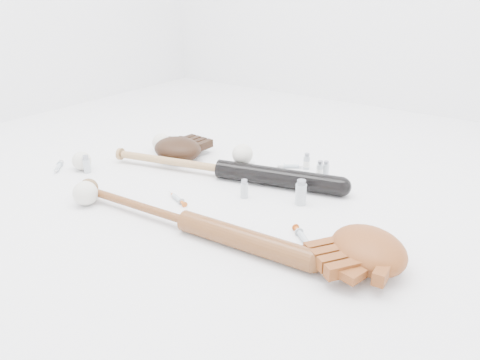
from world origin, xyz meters
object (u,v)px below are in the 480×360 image
Objects in this scene: bat_dark at (221,169)px; pedestal at (243,169)px; bat_wood at (186,221)px; glove_dark at (178,149)px.

bat_dark reaches higher than pedestal.
glove_dark is at bearing 130.97° from bat_wood.
bat_dark is 12.33× the size of pedestal.
bat_dark is 0.27m from glove_dark.
bat_dark reaches higher than bat_wood.
bat_wood is at bearing -76.41° from pedestal.
bat_dark is 0.42m from bat_wood.
bat_wood is 11.09× the size of pedestal.
glove_dark reaches higher than bat_dark.
bat_dark is 1.11× the size of bat_wood.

